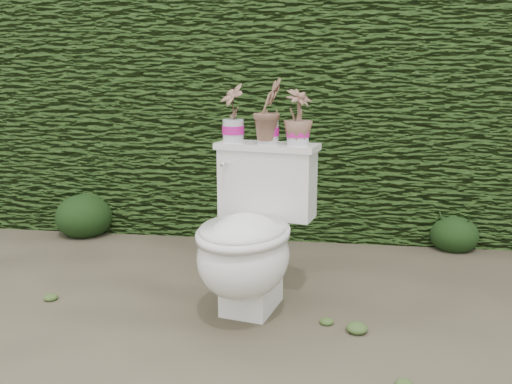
# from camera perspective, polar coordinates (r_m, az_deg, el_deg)

# --- Properties ---
(ground) EXTENTS (60.00, 60.00, 0.00)m
(ground) POSITION_cam_1_polar(r_m,az_deg,el_deg) (2.67, -1.47, -12.22)
(ground) COLOR brown
(ground) RESTS_ON ground
(hedge) EXTENTS (8.00, 1.00, 1.60)m
(hedge) POSITION_cam_1_polar(r_m,az_deg,el_deg) (4.02, 2.26, 8.02)
(hedge) COLOR #31501A
(hedge) RESTS_ON ground
(house_wall) EXTENTS (8.00, 3.50, 4.00)m
(house_wall) POSITION_cam_1_polar(r_m,az_deg,el_deg) (8.44, 9.83, 18.41)
(house_wall) COLOR silver
(house_wall) RESTS_ON ground
(toilet) EXTENTS (0.59, 0.76, 0.78)m
(toilet) POSITION_cam_1_polar(r_m,az_deg,el_deg) (2.54, -0.63, -4.97)
(toilet) COLOR silver
(toilet) RESTS_ON ground
(potted_plant_left) EXTENTS (0.17, 0.17, 0.27)m
(potted_plant_left) POSITION_cam_1_polar(r_m,az_deg,el_deg) (2.71, -2.43, 8.17)
(potted_plant_left) COLOR #1F6622
(potted_plant_left) RESTS_ON toilet
(potted_plant_center) EXTENTS (0.17, 0.20, 0.30)m
(potted_plant_center) POSITION_cam_1_polar(r_m,az_deg,el_deg) (2.65, 1.27, 8.37)
(potted_plant_center) COLOR #1F6622
(potted_plant_center) RESTS_ON toilet
(potted_plant_right) EXTENTS (0.20, 0.20, 0.25)m
(potted_plant_right) POSITION_cam_1_polar(r_m,az_deg,el_deg) (2.61, 4.45, 7.71)
(potted_plant_right) COLOR #1F6622
(potted_plant_right) RESTS_ON toilet
(liriope_clump_1) EXTENTS (0.39, 0.39, 0.31)m
(liriope_clump_1) POSITION_cam_1_polar(r_m,az_deg,el_deg) (3.97, -17.65, -2.05)
(liriope_clump_1) COLOR #1C3512
(liriope_clump_1) RESTS_ON ground
(liriope_clump_2) EXTENTS (0.31, 0.31, 0.24)m
(liriope_clump_2) POSITION_cam_1_polar(r_m,az_deg,el_deg) (3.61, -0.08, -3.46)
(liriope_clump_2) COLOR #1C3512
(liriope_clump_2) RESTS_ON ground
(liriope_clump_3) EXTENTS (0.30, 0.30, 0.24)m
(liriope_clump_3) POSITION_cam_1_polar(r_m,az_deg,el_deg) (3.71, 20.15, -3.80)
(liriope_clump_3) COLOR #1C3512
(liriope_clump_3) RESTS_ON ground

